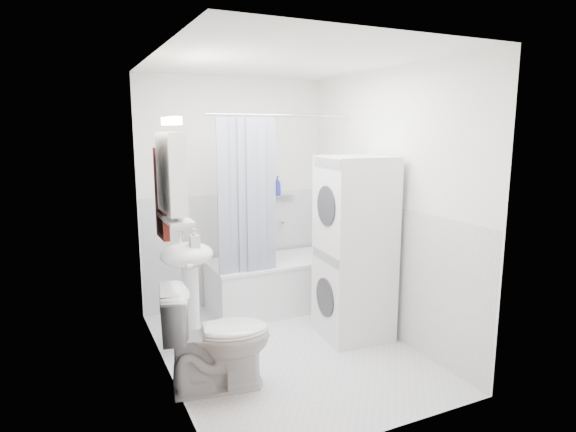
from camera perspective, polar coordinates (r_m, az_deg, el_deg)
name	(u,v)px	position (r m, az deg, el deg)	size (l,w,h in m)	color
floor	(287,349)	(4.30, -0.14, -15.51)	(2.60, 2.60, 0.00)	silver
room_walls	(287,177)	(3.90, -0.15, 4.60)	(2.60, 2.60, 2.60)	white
wainscot	(273,273)	(4.33, -1.80, -6.80)	(1.98, 2.58, 2.58)	silver
door	(189,267)	(3.16, -11.61, -5.94)	(0.05, 2.00, 2.00)	brown
bathtub	(276,282)	(5.09, -1.41, -7.78)	(1.40, 0.66, 0.54)	white
tub_spout	(280,222)	(5.32, -0.91, -0.74)	(0.04, 0.04, 0.12)	silver
curtain_rod	(287,115)	(4.60, -0.10, 11.86)	(0.02, 0.02, 1.58)	silver
shower_curtain	(247,197)	(4.48, -4.91, 2.24)	(0.55, 0.02, 1.45)	#15234B
sink	(188,272)	(4.11, -11.76, -6.47)	(0.44, 0.37, 1.04)	white
medicine_cabinet	(171,171)	(3.70, -13.68, 5.23)	(0.13, 0.50, 0.71)	white
shelf	(175,219)	(3.75, -13.22, -0.33)	(0.18, 0.54, 0.03)	silver
shower_caddy	(285,196)	(5.29, -0.38, 2.41)	(0.22, 0.06, 0.02)	silver
towel	(161,191)	(3.95, -14.79, 2.85)	(0.07, 0.31, 0.74)	#5F1C15
washer_dryer	(354,248)	(4.36, 7.84, -3.79)	(0.64, 0.63, 1.64)	white
toilet	(217,338)	(3.62, -8.42, -14.10)	(0.44, 0.79, 0.77)	white
soap_pump	(195,244)	(3.98, -11.00, -3.31)	(0.08, 0.17, 0.08)	gray
shelf_bottle	(179,216)	(3.60, -12.74, 0.02)	(0.07, 0.18, 0.07)	gray
shelf_cup	(172,208)	(3.85, -13.64, 0.89)	(0.10, 0.09, 0.10)	gray
shampoo_a	(267,190)	(5.19, -2.48, 3.10)	(0.13, 0.17, 0.13)	gray
shampoo_b	(277,192)	(5.24, -1.27, 2.90)	(0.08, 0.21, 0.08)	#292DA4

